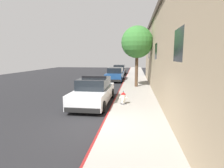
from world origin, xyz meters
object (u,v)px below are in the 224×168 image
Objects in this scene: parked_car_silver_ahead at (115,74)px; parked_car_dark_far at (119,70)px; fire_hydrant at (123,98)px; police_cruiser at (94,92)px; street_tree at (137,42)px.

parked_car_silver_ahead is 1.00× the size of parked_car_dark_far.
parked_car_dark_far is (-0.20, 7.51, 0.00)m from parked_car_silver_ahead.
parked_car_dark_far is 6.37× the size of fire_hydrant.
police_cruiser is 1.00× the size of parked_car_silver_ahead.
fire_hydrant is (1.94, -18.52, -0.23)m from parked_car_dark_far.
street_tree is (0.74, 6.16, 3.57)m from fire_hydrant.
police_cruiser is 0.91× the size of street_tree.
police_cruiser reaches higher than fire_hydrant.
fire_hydrant is at bearing -81.02° from parked_car_silver_ahead.
street_tree is (2.68, -12.36, 3.33)m from parked_car_dark_far.
street_tree is at bearing 66.02° from police_cruiser.
parked_car_dark_far is 0.91× the size of street_tree.
parked_car_dark_far is (-0.13, 18.08, -0.00)m from police_cruiser.
parked_car_dark_far is at bearing 102.24° from street_tree.
fire_hydrant is (1.74, -11.00, -0.23)m from parked_car_silver_ahead.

